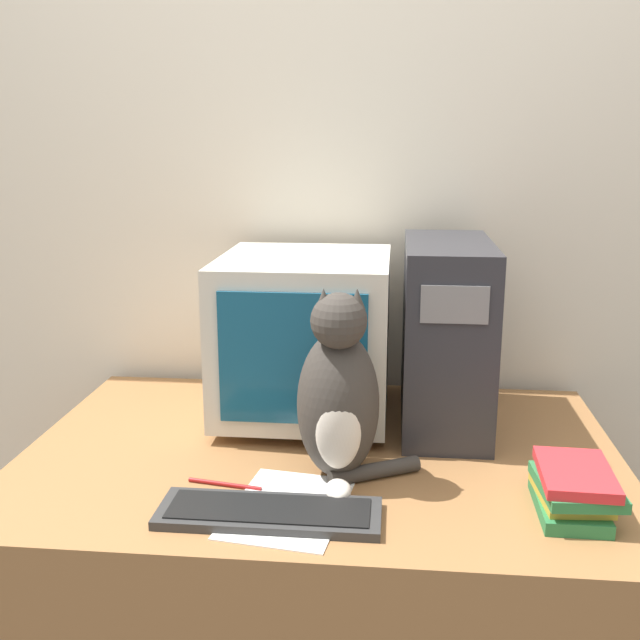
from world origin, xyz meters
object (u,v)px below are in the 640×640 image
(crt_monitor, at_px, (305,335))
(pen, at_px, (225,484))
(cat, at_px, (339,399))
(computer_tower, at_px, (446,334))
(book_stack, at_px, (573,490))
(keyboard, at_px, (269,513))

(crt_monitor, distance_m, pen, 0.48)
(crt_monitor, bearing_deg, cat, -72.18)
(computer_tower, bearing_deg, pen, -138.49)
(book_stack, relative_size, pen, 1.29)
(keyboard, xyz_separation_m, pen, (-0.11, 0.12, -0.01))
(computer_tower, distance_m, cat, 0.42)
(keyboard, distance_m, pen, 0.16)
(computer_tower, height_order, cat, computer_tower)
(keyboard, height_order, cat, cat)
(computer_tower, xyz_separation_m, cat, (-0.24, -0.34, -0.05))
(keyboard, bearing_deg, pen, 133.28)
(cat, relative_size, book_stack, 2.01)
(crt_monitor, distance_m, book_stack, 0.75)
(cat, height_order, book_stack, cat)
(crt_monitor, distance_m, computer_tower, 0.35)
(crt_monitor, xyz_separation_m, keyboard, (-0.00, -0.54, -0.20))
(keyboard, xyz_separation_m, book_stack, (0.57, 0.08, 0.04))
(crt_monitor, relative_size, book_stack, 2.27)
(crt_monitor, distance_m, keyboard, 0.58)
(keyboard, height_order, pen, keyboard)
(computer_tower, bearing_deg, cat, -124.69)
(crt_monitor, xyz_separation_m, book_stack, (0.57, -0.46, -0.17))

